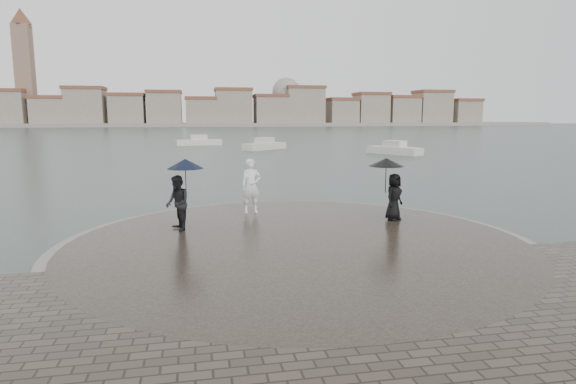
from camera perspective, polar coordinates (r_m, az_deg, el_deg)
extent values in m
plane|color=#2B3835|center=(9.61, 5.62, -13.05)|extent=(400.00, 400.00, 0.00)
cylinder|color=gray|center=(12.77, 1.12, -6.63)|extent=(12.50, 12.50, 0.32)
cylinder|color=#2D261E|center=(12.77, 1.12, -6.54)|extent=(11.90, 11.90, 0.36)
imported|color=white|center=(16.16, -4.38, 0.71)|extent=(0.69, 0.47, 1.83)
imported|color=black|center=(14.02, -12.97, -1.29)|extent=(0.81, 0.92, 1.58)
cylinder|color=black|center=(14.02, -12.01, 1.06)|extent=(0.02, 0.02, 0.90)
cone|color=black|center=(13.96, -12.09, 3.30)|extent=(1.07, 1.07, 0.28)
imported|color=black|center=(15.40, 12.44, -0.57)|extent=(0.85, 0.81, 1.47)
cylinder|color=black|center=(15.31, 11.51, 1.54)|extent=(0.02, 0.02, 0.90)
cone|color=black|center=(15.25, 11.57, 3.48)|extent=(1.11, 1.11, 0.26)
cube|color=gray|center=(171.57, -10.24, 7.86)|extent=(260.00, 20.00, 1.20)
cube|color=#A0907F|center=(178.04, -30.18, 8.42)|extent=(11.00, 10.00, 11.00)
cube|color=brown|center=(178.21, -30.33, 10.34)|extent=(11.60, 10.60, 1.00)
cube|color=#A0907F|center=(174.53, -26.39, 8.38)|extent=(10.00, 10.00, 9.00)
cube|color=brown|center=(174.63, -26.51, 10.02)|extent=(10.60, 10.60, 1.00)
cube|color=#A0907F|center=(172.02, -22.85, 9.11)|extent=(12.00, 10.00, 12.00)
cube|color=brown|center=(172.23, -22.99, 11.27)|extent=(12.60, 10.60, 1.00)
cube|color=#A0907F|center=(169.88, -18.49, 9.02)|extent=(11.00, 10.00, 10.00)
cube|color=brown|center=(170.02, -18.58, 10.87)|extent=(11.60, 10.60, 1.00)
cube|color=#A0907F|center=(168.80, -14.40, 9.38)|extent=(11.00, 10.00, 11.00)
cube|color=brown|center=(168.97, -14.48, 11.41)|extent=(11.60, 10.60, 1.00)
cube|color=#A0907F|center=(168.54, -10.26, 9.17)|extent=(10.00, 10.00, 9.00)
cube|color=brown|center=(168.65, -10.31, 10.87)|extent=(10.60, 10.60, 1.00)
cube|color=#A0907F|center=(169.09, -6.49, 9.76)|extent=(12.00, 10.00, 12.00)
cube|color=brown|center=(169.30, -6.53, 11.96)|extent=(12.60, 10.60, 1.00)
cube|color=#A0907F|center=(170.61, -2.07, 9.47)|extent=(11.00, 10.00, 10.00)
cube|color=brown|center=(170.75, -2.08, 11.32)|extent=(11.60, 10.60, 1.00)
cube|color=#A0907F|center=(172.91, 1.92, 9.96)|extent=(13.00, 10.00, 13.00)
cube|color=brown|center=(173.17, 1.93, 12.28)|extent=(13.60, 10.60, 1.00)
cube|color=#A0907F|center=(176.54, 6.40, 9.25)|extent=(10.00, 10.00, 9.00)
cube|color=brown|center=(176.64, 6.43, 10.87)|extent=(10.60, 10.60, 1.00)
cube|color=#A0907F|center=(180.13, 9.80, 9.48)|extent=(11.00, 10.00, 11.00)
cube|color=brown|center=(180.29, 9.85, 11.39)|extent=(11.60, 10.60, 1.00)
cube|color=#A0907F|center=(184.70, 13.32, 9.20)|extent=(11.00, 10.00, 10.00)
cube|color=brown|center=(184.83, 13.38, 10.91)|extent=(11.60, 10.60, 1.00)
cube|color=#A0907F|center=(189.94, 16.68, 9.36)|extent=(12.00, 10.00, 12.00)
cube|color=brown|center=(190.13, 16.77, 11.32)|extent=(12.60, 10.60, 1.00)
cube|color=#A0907F|center=(196.26, 20.06, 8.73)|extent=(10.00, 10.00, 9.00)
cube|color=brown|center=(196.35, 20.14, 10.19)|extent=(10.60, 10.60, 1.00)
cube|color=#846654|center=(178.82, -28.69, 11.90)|extent=(5.00, 5.00, 32.00)
cone|color=brown|center=(181.05, -29.16, 17.74)|extent=(6.80, 6.80, 5.00)
sphere|color=gray|center=(173.81, -0.19, 11.78)|extent=(10.00, 10.00, 10.00)
cube|color=beige|center=(52.29, -2.80, 5.32)|extent=(5.25, 4.74, 0.90)
cube|color=beige|center=(52.25, -2.80, 5.98)|extent=(2.31, 2.20, 0.90)
cube|color=beige|center=(60.82, -10.49, 5.70)|extent=(5.64, 2.18, 0.90)
cube|color=beige|center=(60.79, -10.51, 6.26)|extent=(2.12, 1.41, 0.90)
cube|color=beige|center=(46.98, 12.49, 4.71)|extent=(4.11, 5.57, 0.90)
cube|color=beige|center=(46.94, 12.51, 5.44)|extent=(2.03, 2.33, 0.90)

